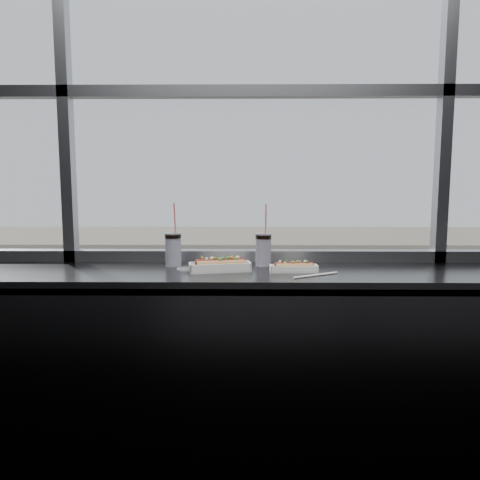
{
  "coord_description": "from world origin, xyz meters",
  "views": [
    {
      "loc": [
        -0.05,
        -1.02,
        1.53
      ],
      "look_at": [
        -0.07,
        1.23,
        1.25
      ],
      "focal_mm": 35.0,
      "sensor_mm": 36.0,
      "label": 1
    }
  ],
  "objects_px": {
    "loose_straw": "(316,275)",
    "wrapper": "(187,269)",
    "soda_cup_right": "(263,248)",
    "car_far_a": "(95,374)",
    "soda_cup_left": "(173,248)",
    "hotdog_tray_right": "(294,267)",
    "car_far_c": "(477,377)",
    "pedestrian_b": "(249,351)",
    "car_near_c": "(270,452)",
    "car_far_b": "(248,374)",
    "tree_right": "(400,313)",
    "hotdog_tray_left": "(220,265)",
    "tree_center": "(253,319)",
    "pedestrian_d": "(406,358)",
    "tree_left": "(117,320)",
    "car_near_d": "(430,455)",
    "car_near_b": "(90,450)"
  },
  "relations": [
    {
      "from": "loose_straw",
      "to": "wrapper",
      "type": "bearing_deg",
      "value": 140.64
    },
    {
      "from": "soda_cup_right",
      "to": "car_far_a",
      "type": "height_order",
      "value": "soda_cup_right"
    },
    {
      "from": "soda_cup_left",
      "to": "car_far_a",
      "type": "xyz_separation_m",
      "value": [
        -8.6,
        24.15,
        -11.02
      ]
    },
    {
      "from": "hotdog_tray_right",
      "to": "car_far_c",
      "type": "bearing_deg",
      "value": 58.08
    },
    {
      "from": "soda_cup_right",
      "to": "car_far_c",
      "type": "distance_m",
      "value": 29.86
    },
    {
      "from": "soda_cup_left",
      "to": "pedestrian_b",
      "type": "height_order",
      "value": "soda_cup_left"
    },
    {
      "from": "car_near_c",
      "to": "car_far_b",
      "type": "distance_m",
      "value": 8.05
    },
    {
      "from": "car_far_a",
      "to": "pedestrian_b",
      "type": "distance_m",
      "value": 10.21
    },
    {
      "from": "car_near_c",
      "to": "tree_right",
      "type": "height_order",
      "value": "tree_right"
    },
    {
      "from": "wrapper",
      "to": "car_far_b",
      "type": "height_order",
      "value": "wrapper"
    },
    {
      "from": "car_near_c",
      "to": "hotdog_tray_left",
      "type": "bearing_deg",
      "value": 175.08
    },
    {
      "from": "pedestrian_b",
      "to": "car_near_c",
      "type": "bearing_deg",
      "value": 3.49
    },
    {
      "from": "car_far_a",
      "to": "car_near_c",
      "type": "height_order",
      "value": "car_far_a"
    },
    {
      "from": "hotdog_tray_left",
      "to": "wrapper",
      "type": "bearing_deg",
      "value": 172.1
    },
    {
      "from": "tree_center",
      "to": "loose_straw",
      "type": "bearing_deg",
      "value": -90.34
    },
    {
      "from": "pedestrian_d",
      "to": "wrapper",
      "type": "bearing_deg",
      "value": 68.34
    },
    {
      "from": "wrapper",
      "to": "car_far_b",
      "type": "distance_m",
      "value": 26.65
    },
    {
      "from": "hotdog_tray_right",
      "to": "pedestrian_b",
      "type": "height_order",
      "value": "hotdog_tray_right"
    },
    {
      "from": "pedestrian_b",
      "to": "tree_left",
      "type": "xyz_separation_m",
      "value": [
        -8.92,
        -0.29,
        2.25
      ]
    },
    {
      "from": "loose_straw",
      "to": "car_far_b",
      "type": "distance_m",
      "value": 26.74
    },
    {
      "from": "loose_straw",
      "to": "car_near_c",
      "type": "bearing_deg",
      "value": 57.42
    },
    {
      "from": "hotdog_tray_right",
      "to": "car_far_a",
      "type": "xyz_separation_m",
      "value": [
        -9.21,
        24.31,
        -10.94
      ]
    },
    {
      "from": "car_far_a",
      "to": "pedestrian_b",
      "type": "relative_size",
      "value": 3.45
    },
    {
      "from": "hotdog_tray_left",
      "to": "pedestrian_b",
      "type": "height_order",
      "value": "hotdog_tray_left"
    },
    {
      "from": "car_near_d",
      "to": "car_far_a",
      "type": "height_order",
      "value": "car_far_a"
    },
    {
      "from": "hotdog_tray_right",
      "to": "tree_right",
      "type": "distance_m",
      "value": 31.19
    },
    {
      "from": "soda_cup_left",
      "to": "car_near_d",
      "type": "height_order",
      "value": "soda_cup_left"
    },
    {
      "from": "tree_left",
      "to": "car_far_a",
      "type": "bearing_deg",
      "value": -94.89
    },
    {
      "from": "car_far_a",
      "to": "tree_left",
      "type": "height_order",
      "value": "tree_left"
    },
    {
      "from": "pedestrian_d",
      "to": "tree_center",
      "type": "distance_m",
      "value": 10.42
    },
    {
      "from": "wrapper",
      "to": "car_far_a",
      "type": "relative_size",
      "value": 0.02
    },
    {
      "from": "pedestrian_d",
      "to": "tree_right",
      "type": "height_order",
      "value": "tree_right"
    },
    {
      "from": "hotdog_tray_right",
      "to": "loose_straw",
      "type": "relative_size",
      "value": 0.92
    },
    {
      "from": "car_near_b",
      "to": "car_far_b",
      "type": "height_order",
      "value": "car_near_b"
    },
    {
      "from": "soda_cup_left",
      "to": "tree_left",
      "type": "distance_m",
      "value": 30.67
    },
    {
      "from": "hotdog_tray_left",
      "to": "loose_straw",
      "type": "height_order",
      "value": "hotdog_tray_left"
    },
    {
      "from": "car_far_c",
      "to": "pedestrian_b",
      "type": "relative_size",
      "value": 3.22
    },
    {
      "from": "soda_cup_right",
      "to": "tree_right",
      "type": "relative_size",
      "value": 0.06
    },
    {
      "from": "loose_straw",
      "to": "car_near_b",
      "type": "xyz_separation_m",
      "value": [
        -6.91,
        16.41,
        -10.89
      ]
    },
    {
      "from": "loose_straw",
      "to": "wrapper",
      "type": "height_order",
      "value": "wrapper"
    },
    {
      "from": "wrapper",
      "to": "car_near_c",
      "type": "distance_m",
      "value": 19.69
    },
    {
      "from": "loose_straw",
      "to": "tree_left",
      "type": "height_order",
      "value": "loose_straw"
    },
    {
      "from": "car_far_b",
      "to": "tree_center",
      "type": "relative_size",
      "value": 1.38
    },
    {
      "from": "car_far_c",
      "to": "tree_left",
      "type": "height_order",
      "value": "tree_left"
    },
    {
      "from": "hotdog_tray_right",
      "to": "soda_cup_left",
      "type": "distance_m",
      "value": 0.63
    },
    {
      "from": "car_far_a",
      "to": "car_far_b",
      "type": "relative_size",
      "value": 0.98
    },
    {
      "from": "loose_straw",
      "to": "wrapper",
      "type": "relative_size",
      "value": 2.46
    },
    {
      "from": "soda_cup_right",
      "to": "car_far_c",
      "type": "bearing_deg",
      "value": 60.55
    },
    {
      "from": "tree_right",
      "to": "wrapper",
      "type": "bearing_deg",
      "value": -110.58
    },
    {
      "from": "soda_cup_right",
      "to": "car_near_d",
      "type": "xyz_separation_m",
      "value": [
        7.7,
        16.14,
        -11.1
      ]
    }
  ]
}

